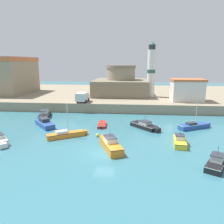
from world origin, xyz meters
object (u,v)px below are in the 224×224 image
object	(u,v)px
fortress	(121,85)
harbor_shed_near_wharf	(187,90)
sailboat_blue_0	(194,126)
motorboat_blue_1	(44,123)
motorboat_orange_2	(110,144)
church	(7,73)
motorboat_black_7	(45,115)
dinghy_red_4	(102,124)
motorboat_yellow_3	(180,141)
sailboat_orange_9	(66,134)
mooring_buoy	(97,135)
lighthouse	(151,71)
motorboat_black_5	(145,126)
truck_on_quay	(83,97)
motorboat_black_8	(217,163)

from	to	relation	value
fortress	harbor_shed_near_wharf	size ratio (longest dim) A/B	1.99
sailboat_blue_0	motorboat_blue_1	distance (m)	25.85
motorboat_orange_2	church	world-z (taller)	church
motorboat_black_7	dinghy_red_4	bearing A→B (deg)	-22.05
motorboat_yellow_3	harbor_shed_near_wharf	world-z (taller)	harbor_shed_near_wharf
motorboat_orange_2	sailboat_orange_9	distance (m)	8.17
motorboat_orange_2	sailboat_orange_9	xyz separation A→B (m)	(-7.13, 3.99, -0.20)
motorboat_blue_1	sailboat_blue_0	bearing A→B (deg)	2.58
sailboat_blue_0	mooring_buoy	world-z (taller)	sailboat_blue_0
mooring_buoy	harbor_shed_near_wharf	xyz separation A→B (m)	(17.85, 21.33, 4.45)
sailboat_blue_0	motorboat_orange_2	bearing A→B (deg)	-142.13
sailboat_orange_9	mooring_buoy	world-z (taller)	sailboat_orange_9
sailboat_blue_0	mooring_buoy	distance (m)	16.68
motorboat_black_7	sailboat_orange_9	world-z (taller)	sailboat_orange_9
fortress	lighthouse	world-z (taller)	lighthouse
motorboat_black_7	motorboat_blue_1	bearing A→B (deg)	-68.04
motorboat_yellow_3	sailboat_orange_9	size ratio (longest dim) A/B	0.84
motorboat_yellow_3	motorboat_blue_1	bearing A→B (deg)	163.30
motorboat_black_7	motorboat_yellow_3	bearing A→B (deg)	-27.70
mooring_buoy	lighthouse	xyz separation A→B (m)	(9.85, 27.03, 8.66)
motorboat_black_5	dinghy_red_4	bearing A→B (deg)	174.91
church	truck_on_quay	world-z (taller)	church
sailboat_blue_0	harbor_shed_near_wharf	bearing A→B (deg)	82.10
motorboat_black_7	lighthouse	xyz separation A→B (m)	(22.51, 16.25, 8.34)
motorboat_yellow_3	motorboat_black_8	world-z (taller)	motorboat_black_8
motorboat_yellow_3	motorboat_black_5	size ratio (longest dim) A/B	0.94
sailboat_blue_0	motorboat_black_5	size ratio (longest dim) A/B	1.14
motorboat_black_8	church	bearing A→B (deg)	140.06
church	motorboat_orange_2	bearing A→B (deg)	-45.56
sailboat_blue_0	fortress	xyz separation A→B (m)	(-13.83, 24.16, 4.40)
dinghy_red_4	lighthouse	xyz separation A→B (m)	(9.99, 21.32, 8.63)
motorboat_yellow_3	motorboat_black_5	distance (m)	8.32
church	truck_on_quay	distance (m)	28.26
church	harbor_shed_near_wharf	bearing A→B (deg)	-9.68
dinghy_red_4	motorboat_black_8	xyz separation A→B (m)	(14.50, -14.16, 0.24)
sailboat_orange_9	mooring_buoy	xyz separation A→B (m)	(4.70, 0.61, -0.20)
sailboat_blue_0	lighthouse	world-z (taller)	lighthouse
sailboat_orange_9	fortress	size ratio (longest dim) A/B	0.40
motorboat_black_8	mooring_buoy	size ratio (longest dim) A/B	9.41
motorboat_yellow_3	fortress	size ratio (longest dim) A/B	0.34
motorboat_yellow_3	motorboat_black_8	bearing A→B (deg)	-67.81
dinghy_red_4	mooring_buoy	size ratio (longest dim) A/B	8.39
motorboat_orange_2	motorboat_black_5	bearing A→B (deg)	62.94
sailboat_blue_0	church	world-z (taller)	church
sailboat_blue_0	truck_on_quay	distance (m)	24.95
dinghy_red_4	mooring_buoy	xyz separation A→B (m)	(0.14, -5.71, -0.03)
sailboat_orange_9	lighthouse	bearing A→B (deg)	62.25
sailboat_blue_0	dinghy_red_4	xyz separation A→B (m)	(-15.82, 0.01, -0.21)
dinghy_red_4	motorboat_black_5	xyz separation A→B (m)	(7.50, -0.67, 0.21)
sailboat_blue_0	church	bearing A→B (deg)	152.89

